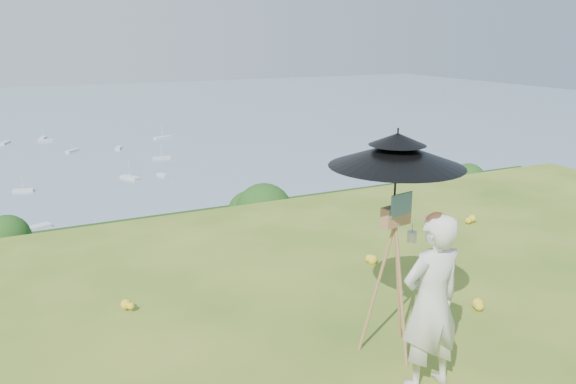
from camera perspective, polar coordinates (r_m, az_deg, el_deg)
shoreline_tier at (r=86.65m, az=-20.42°, el=-12.18°), size 170.00×28.00×8.00m
bay_water at (r=245.09m, az=-24.59°, el=5.55°), size 700.00×700.00×0.00m
slope_trees at (r=41.62m, az=-17.22°, el=-10.75°), size 110.00×50.00×6.00m
harbor_town at (r=83.92m, az=-20.84°, el=-8.23°), size 110.00×22.00×5.00m
painter at (r=5.03m, az=14.33°, el=-10.86°), size 0.59×0.39×1.61m
field_easel at (r=5.48m, az=10.58°, el=-8.24°), size 0.73×0.73×1.63m
sun_umbrella at (r=5.19m, az=10.88°, el=1.65°), size 1.43×1.43×0.87m
painter_cap at (r=4.75m, az=14.95°, el=-2.60°), size 0.22×0.25×0.10m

